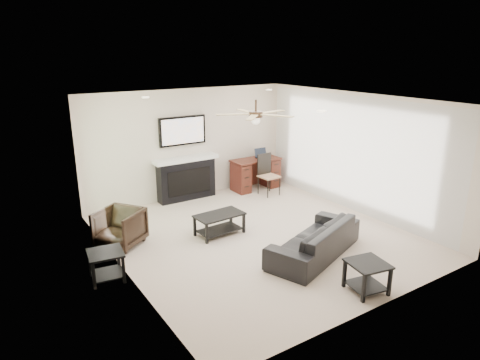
{
  "coord_description": "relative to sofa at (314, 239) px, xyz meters",
  "views": [
    {
      "loc": [
        -4.26,
        -5.93,
        3.32
      ],
      "look_at": [
        -0.22,
        0.26,
        1.06
      ],
      "focal_mm": 32.0,
      "sensor_mm": 36.0,
      "label": 1
    }
  ],
  "objects": [
    {
      "name": "desk_chair",
      "position": [
        1.25,
        2.93,
        0.19
      ],
      "size": [
        0.44,
        0.46,
        0.97
      ],
      "primitive_type": "cube",
      "rotation": [
        0.0,
        0.0,
        0.05
      ],
      "color": "black",
      "rests_on": "ground"
    },
    {
      "name": "sofa",
      "position": [
        0.0,
        0.0,
        0.0
      ],
      "size": [
        2.15,
        1.43,
        0.58
      ],
      "primitive_type": "imported",
      "rotation": [
        0.0,
        0.0,
        3.5
      ],
      "color": "black",
      "rests_on": "ground"
    },
    {
      "name": "coffee_table",
      "position": [
        -0.9,
        1.6,
        -0.09
      ],
      "size": [
        0.93,
        0.55,
        0.4
      ],
      "primitive_type": "cube",
      "rotation": [
        0.0,
        0.0,
        0.05
      ],
      "color": "black",
      "rests_on": "ground"
    },
    {
      "name": "armchair",
      "position": [
        -2.6,
        2.15,
        0.04
      ],
      "size": [
        1.01,
        1.0,
        0.67
      ],
      "primitive_type": "imported",
      "rotation": [
        0.0,
        0.0,
        -0.95
      ],
      "color": "black",
      "rests_on": "ground"
    },
    {
      "name": "end_table_left",
      "position": [
        -3.15,
        1.1,
        -0.07
      ],
      "size": [
        0.56,
        0.56,
        0.45
      ],
      "primitive_type": "cube",
      "rotation": [
        0.0,
        0.0,
        -0.14
      ],
      "color": "black",
      "rests_on": "ground"
    },
    {
      "name": "desk",
      "position": [
        1.25,
        3.48,
        0.09
      ],
      "size": [
        1.22,
        0.56,
        0.76
      ],
      "primitive_type": "cube",
      "color": "#371A0D",
      "rests_on": "ground"
    },
    {
      "name": "end_table_near",
      "position": [
        -0.15,
        -1.25,
        -0.07
      ],
      "size": [
        0.61,
        0.61,
        0.45
      ],
      "primitive_type": "cube",
      "rotation": [
        0.0,
        0.0,
        -0.19
      ],
      "color": "black",
      "rests_on": "ground"
    },
    {
      "name": "fireplace_unit",
      "position": [
        -0.52,
        3.72,
        0.66
      ],
      "size": [
        1.52,
        0.34,
        1.91
      ],
      "primitive_type": "cube",
      "color": "black",
      "rests_on": "ground"
    },
    {
      "name": "laptop",
      "position": [
        1.45,
        3.46,
        0.58
      ],
      "size": [
        0.33,
        0.24,
        0.23
      ],
      "primitive_type": "cube",
      "color": "black",
      "rests_on": "desk"
    },
    {
      "name": "room_shell",
      "position": [
        -0.16,
        1.22,
        1.39
      ],
      "size": [
        5.5,
        5.54,
        2.52
      ],
      "color": "beige",
      "rests_on": "ground"
    }
  ]
}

